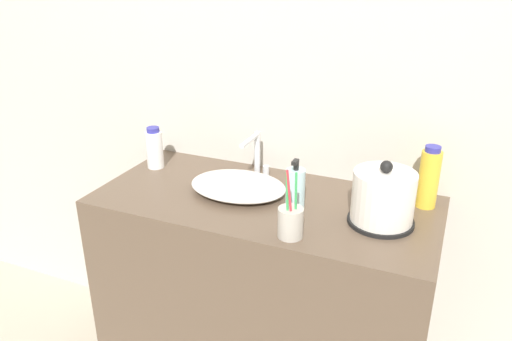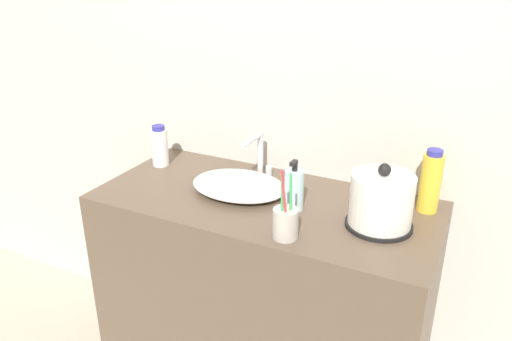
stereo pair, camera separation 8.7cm
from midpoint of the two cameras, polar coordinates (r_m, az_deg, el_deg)
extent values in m
cube|color=beige|center=(1.79, 3.21, 13.25)|extent=(6.00, 0.04, 2.60)
cube|color=brown|center=(1.91, -0.45, -14.94)|extent=(1.15, 0.53, 0.86)
ellipsoid|color=white|center=(1.72, -3.51, -1.76)|extent=(0.34, 0.25, 0.05)
cylinder|color=silver|center=(1.84, -1.21, 1.95)|extent=(0.02, 0.02, 0.17)
cylinder|color=silver|center=(1.75, -2.15, 3.50)|extent=(0.02, 0.14, 0.02)
cylinder|color=silver|center=(1.85, -0.20, -0.06)|extent=(0.02, 0.02, 0.04)
cylinder|color=black|center=(1.57, 12.50, -5.67)|extent=(0.20, 0.20, 0.01)
cylinder|color=white|center=(1.53, 12.75, -3.13)|extent=(0.19, 0.19, 0.17)
sphere|color=black|center=(1.49, 13.09, 0.40)|extent=(0.04, 0.04, 0.04)
cylinder|color=#B7B2A8|center=(1.44, 2.24, -5.99)|extent=(0.07, 0.07, 0.09)
cylinder|color=green|center=(1.41, 2.81, -3.36)|extent=(0.01, 0.02, 0.17)
cylinder|color=#E5333F|center=(1.40, 2.11, -3.37)|extent=(0.03, 0.01, 0.18)
cylinder|color=green|center=(1.40, 1.83, -3.45)|extent=(0.02, 0.01, 0.17)
cylinder|color=silver|center=(1.59, 2.97, -2.17)|extent=(0.06, 0.06, 0.14)
cylinder|color=black|center=(1.56, 3.03, 0.48)|extent=(0.02, 0.02, 0.02)
cube|color=black|center=(1.54, 2.90, 0.95)|extent=(0.02, 0.03, 0.01)
cylinder|color=white|center=(1.96, -12.76, 2.32)|extent=(0.06, 0.06, 0.14)
cylinder|color=#333399|center=(1.93, -12.97, 4.55)|extent=(0.05, 0.05, 0.02)
cylinder|color=gold|center=(1.67, 17.73, -0.99)|extent=(0.06, 0.06, 0.19)
cylinder|color=#333399|center=(1.64, 18.17, 2.34)|extent=(0.05, 0.05, 0.02)
camera|label=1|loc=(0.04, -91.51, -0.64)|focal=35.00mm
camera|label=2|loc=(0.04, 88.49, 0.64)|focal=35.00mm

